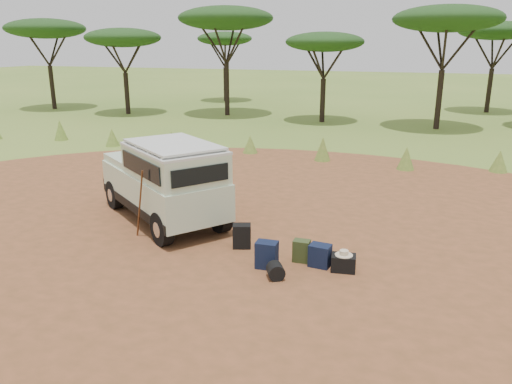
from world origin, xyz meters
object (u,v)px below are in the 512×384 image
(walking_staff, at_px, (140,204))
(duffel_navy, at_px, (320,256))
(backpack_black, at_px, (242,236))
(safari_vehicle, at_px, (165,182))
(backpack_navy, at_px, (267,255))
(backpack_olive, at_px, (301,251))
(hard_case, at_px, (343,263))

(walking_staff, bearing_deg, duffel_navy, -65.38)
(backpack_black, relative_size, duffel_navy, 1.15)
(walking_staff, bearing_deg, safari_vehicle, 28.03)
(backpack_navy, distance_m, duffel_navy, 1.05)
(walking_staff, relative_size, backpack_olive, 3.61)
(backpack_olive, height_order, hard_case, backpack_olive)
(safari_vehicle, xyz_separation_m, backpack_navy, (3.15, -1.75, -0.72))
(backpack_black, relative_size, backpack_olive, 1.14)
(safari_vehicle, xyz_separation_m, backpack_olive, (3.72, -1.25, -0.76))
(backpack_black, height_order, backpack_olive, backpack_black)
(safari_vehicle, height_order, duffel_navy, safari_vehicle)
(safari_vehicle, relative_size, duffel_navy, 9.52)
(backpack_black, height_order, hard_case, backpack_black)
(walking_staff, distance_m, hard_case, 4.61)
(backpack_black, relative_size, hard_case, 1.13)
(duffel_navy, xyz_separation_m, hard_case, (0.47, -0.05, -0.06))
(backpack_navy, bearing_deg, hard_case, 10.92)
(backpack_olive, bearing_deg, backpack_black, 167.01)
(backpack_black, xyz_separation_m, backpack_olive, (1.38, -0.28, -0.03))
(backpack_olive, height_order, duffel_navy, backpack_olive)
(hard_case, bearing_deg, walking_staff, 169.76)
(backpack_olive, bearing_deg, walking_staff, 177.71)
(safari_vehicle, height_order, backpack_black, safari_vehicle)
(backpack_olive, distance_m, duffel_navy, 0.41)
(walking_staff, height_order, backpack_black, walking_staff)
(safari_vehicle, relative_size, walking_staff, 2.62)
(safari_vehicle, distance_m, walking_staff, 1.22)
(safari_vehicle, relative_size, backpack_olive, 9.44)
(backpack_navy, height_order, backpack_olive, backpack_navy)
(safari_vehicle, xyz_separation_m, backpack_black, (2.34, -0.97, -0.72))
(backpack_olive, distance_m, hard_case, 0.88)
(backpack_black, height_order, backpack_navy, backpack_navy)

